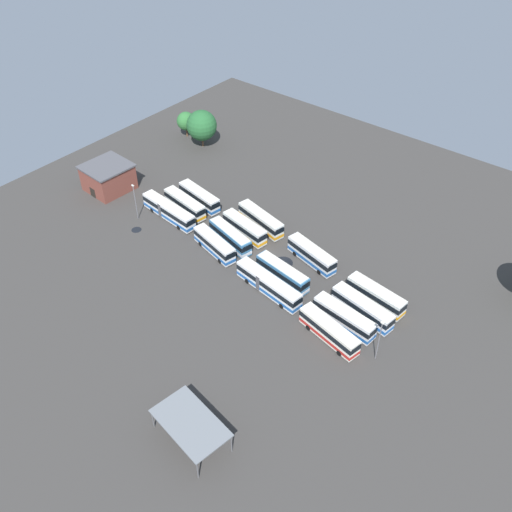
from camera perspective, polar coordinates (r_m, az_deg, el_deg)
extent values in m
plane|color=#383533|center=(107.41, 0.74, -0.16)|extent=(122.63, 122.63, 0.00)
cube|color=silver|center=(117.68, -8.82, 4.53)|extent=(14.19, 3.63, 3.17)
cube|color=beige|center=(116.74, -8.90, 5.19)|extent=(13.61, 3.39, 0.14)
cube|color=black|center=(117.39, -8.84, 4.73)|extent=(14.26, 3.67, 1.01)
cube|color=#1E56A8|center=(118.19, -8.78, 4.18)|extent=(14.26, 3.67, 0.63)
cube|color=black|center=(112.72, -6.60, 3.36)|extent=(0.23, 1.98, 1.17)
cube|color=#47474C|center=(118.72, -9.29, 4.82)|extent=(1.11, 2.53, 3.04)
cylinder|color=black|center=(116.16, -6.98, 3.36)|extent=(1.02, 0.39, 1.00)
cylinder|color=black|center=(115.09, -7.82, 2.88)|extent=(1.02, 0.39, 1.00)
cylinder|color=black|center=(121.93, -9.64, 5.03)|extent=(1.02, 0.39, 1.00)
cylinder|color=black|center=(120.91, -10.46, 4.59)|extent=(1.02, 0.39, 1.00)
cube|color=silver|center=(119.29, -7.22, 5.25)|extent=(11.31, 3.92, 3.17)
cube|color=beige|center=(118.37, -7.29, 5.90)|extent=(10.84, 3.67, 0.14)
cube|color=black|center=(119.01, -7.24, 5.45)|extent=(11.37, 3.96, 1.01)
cube|color=orange|center=(119.79, -7.19, 4.90)|extent=(11.37, 3.96, 0.63)
cube|color=black|center=(115.22, -5.57, 4.36)|extent=(0.33, 1.97, 1.17)
cylinder|color=black|center=(118.30, -5.73, 4.22)|extent=(1.03, 0.44, 1.00)
cylinder|color=black|center=(117.26, -6.58, 3.79)|extent=(1.03, 0.44, 1.00)
cylinder|color=black|center=(122.94, -7.73, 5.58)|extent=(1.03, 0.44, 1.00)
cylinder|color=black|center=(121.94, -8.57, 5.16)|extent=(1.03, 0.44, 1.00)
cube|color=silver|center=(121.09, -5.75, 5.96)|extent=(11.31, 4.08, 3.17)
cube|color=beige|center=(120.18, -5.81, 6.61)|extent=(10.84, 3.82, 0.14)
cube|color=black|center=(120.81, -5.77, 6.15)|extent=(11.37, 4.12, 1.01)
cube|color=#1E56A8|center=(121.58, -5.73, 5.61)|extent=(11.37, 4.12, 0.63)
cube|color=black|center=(117.04, -4.11, 5.09)|extent=(0.36, 1.96, 1.17)
cylinder|color=black|center=(120.12, -4.29, 4.94)|extent=(1.03, 0.45, 1.00)
cylinder|color=black|center=(119.04, -5.12, 4.52)|extent=(1.03, 0.45, 1.00)
cylinder|color=black|center=(124.73, -6.27, 6.27)|extent=(1.03, 0.45, 1.00)
cylinder|color=black|center=(123.69, -7.10, 5.88)|extent=(1.03, 0.45, 1.00)
cube|color=silver|center=(107.79, -4.23, 1.17)|extent=(10.84, 4.68, 3.17)
cube|color=beige|center=(106.76, -4.27, 1.87)|extent=(10.38, 4.40, 0.14)
cube|color=black|center=(107.47, -4.24, 1.39)|extent=(10.90, 4.73, 1.01)
cube|color=#1E56A8|center=(108.34, -4.21, 0.81)|extent=(10.90, 4.73, 0.63)
cube|color=black|center=(103.99, -2.58, 0.00)|extent=(0.49, 1.94, 1.17)
cylinder|color=black|center=(107.03, -2.71, -0.04)|extent=(1.04, 0.51, 1.00)
cylinder|color=black|center=(106.08, -3.68, -0.51)|extent=(1.04, 0.51, 1.00)
cylinder|color=black|center=(111.28, -4.69, 1.67)|extent=(1.04, 0.51, 1.00)
cylinder|color=black|center=(110.37, -5.64, 1.23)|extent=(1.04, 0.51, 1.00)
cube|color=teal|center=(109.43, -2.63, 1.94)|extent=(11.03, 4.74, 3.17)
cube|color=beige|center=(108.42, -2.66, 2.63)|extent=(10.57, 4.46, 0.14)
cube|color=black|center=(109.12, -2.64, 2.15)|extent=(11.09, 4.79, 1.01)
cube|color=silver|center=(109.98, -2.62, 1.58)|extent=(11.09, 4.79, 0.63)
cube|color=black|center=(105.63, -0.92, 0.78)|extent=(0.50, 1.94, 1.17)
cylinder|color=black|center=(108.68, -1.11, 0.74)|extent=(1.04, 0.51, 1.00)
cylinder|color=black|center=(107.67, -2.05, 0.28)|extent=(1.04, 0.51, 1.00)
cylinder|color=black|center=(112.95, -3.15, 2.42)|extent=(1.04, 0.51, 1.00)
cylinder|color=black|center=(111.99, -4.08, 1.99)|extent=(1.04, 0.51, 1.00)
cube|color=silver|center=(111.62, -1.16, 2.85)|extent=(10.90, 4.10, 3.17)
cube|color=beige|center=(110.63, -1.17, 3.53)|extent=(10.45, 3.84, 0.14)
cube|color=black|center=(111.31, -1.16, 3.06)|extent=(10.96, 4.14, 1.01)
cube|color=orange|center=(112.16, -1.15, 2.49)|extent=(10.96, 4.14, 0.63)
cube|color=black|center=(108.07, 0.69, 1.83)|extent=(0.38, 1.96, 1.17)
cylinder|color=black|center=(111.07, 0.40, 1.74)|extent=(1.04, 0.46, 1.00)
cylinder|color=black|center=(109.92, -0.46, 1.27)|extent=(1.04, 0.46, 1.00)
cylinder|color=black|center=(115.05, -1.80, 3.26)|extent=(1.04, 0.46, 1.00)
cylinder|color=black|center=(113.93, -2.66, 2.82)|extent=(1.04, 0.46, 1.00)
cube|color=silver|center=(113.80, 0.49, 3.68)|extent=(11.85, 4.80, 3.17)
cube|color=beige|center=(112.83, 0.49, 4.36)|extent=(11.35, 4.51, 0.14)
cube|color=black|center=(113.50, 0.49, 3.89)|extent=(11.91, 4.85, 1.01)
cube|color=orange|center=(114.32, 0.48, 3.32)|extent=(11.91, 4.85, 0.63)
cube|color=black|center=(109.90, 2.40, 2.54)|extent=(0.47, 1.95, 1.17)
cylinder|color=black|center=(113.01, 2.07, 2.48)|extent=(1.04, 0.50, 1.00)
cylinder|color=black|center=(111.86, 1.20, 2.05)|extent=(1.04, 0.50, 1.00)
cylinder|color=black|center=(117.44, -0.20, 4.15)|extent=(1.04, 0.50, 1.00)
cylinder|color=black|center=(116.33, -1.06, 3.75)|extent=(1.04, 0.50, 1.00)
cube|color=silver|center=(99.01, 1.28, -2.90)|extent=(14.23, 4.19, 3.17)
cube|color=beige|center=(97.89, 1.30, -2.19)|extent=(13.65, 3.93, 0.14)
cube|color=black|center=(98.66, 1.29, -2.68)|extent=(14.30, 4.24, 1.01)
cube|color=#1E56A8|center=(99.61, 1.27, -3.27)|extent=(14.30, 4.24, 0.63)
cube|color=black|center=(95.14, 4.26, -4.71)|extent=(0.31, 1.97, 1.17)
cube|color=#47474C|center=(99.81, 0.66, -2.46)|extent=(1.21, 2.56, 3.04)
cylinder|color=black|center=(98.39, 3.51, -4.43)|extent=(1.03, 0.43, 1.00)
cylinder|color=black|center=(97.22, 2.60, -5.07)|extent=(1.03, 0.43, 1.00)
cylinder|color=black|center=(102.81, 0.01, -1.98)|extent=(1.03, 0.43, 1.00)
cylinder|color=black|center=(101.69, -0.89, -2.55)|extent=(1.03, 0.43, 1.00)
cube|color=teal|center=(101.25, 2.69, -1.78)|extent=(11.31, 3.78, 3.17)
cube|color=beige|center=(100.15, 2.72, -1.07)|extent=(10.84, 3.53, 0.14)
cube|color=black|center=(100.91, 2.70, -1.56)|extent=(11.37, 3.82, 1.01)
cube|color=silver|center=(101.84, 2.68, -2.15)|extent=(11.37, 3.82, 0.63)
cube|color=black|center=(98.13, 5.03, -3.07)|extent=(0.31, 1.97, 1.17)
cylinder|color=black|center=(101.11, 4.51, -3.01)|extent=(1.03, 0.42, 1.00)
cylinder|color=black|center=(99.88, 3.64, -3.61)|extent=(1.03, 0.42, 1.00)
cylinder|color=black|center=(104.54, 1.75, -1.16)|extent=(1.03, 0.42, 1.00)
cylinder|color=black|center=(103.35, 0.88, -1.72)|extent=(1.03, 0.42, 1.00)
cube|color=silver|center=(105.63, 5.66, 0.13)|extent=(11.14, 4.71, 3.17)
cube|color=beige|center=(104.59, 5.72, 0.83)|extent=(10.67, 4.43, 0.14)
cube|color=black|center=(105.31, 5.68, 0.34)|extent=(11.20, 4.76, 1.01)
cube|color=#1E56A8|center=(106.20, 5.63, -0.24)|extent=(11.20, 4.76, 0.63)
cube|color=black|center=(102.41, 7.75, -1.14)|extent=(0.49, 1.94, 1.17)
cylinder|color=black|center=(105.38, 7.30, -1.13)|extent=(1.04, 0.51, 1.00)
cylinder|color=black|center=(104.15, 6.42, -1.63)|extent=(1.04, 0.51, 1.00)
cylinder|color=black|center=(108.96, 4.84, 0.69)|extent=(1.04, 0.51, 1.00)
cylinder|color=black|center=(107.76, 3.97, 0.23)|extent=(1.04, 0.51, 1.00)
cube|color=silver|center=(91.99, 7.41, -7.54)|extent=(11.65, 4.60, 3.17)
cube|color=beige|center=(90.78, 7.50, -6.83)|extent=(11.17, 4.32, 0.14)
cube|color=black|center=(91.62, 7.44, -7.32)|extent=(11.71, 4.64, 1.01)
cube|color=red|center=(92.64, 7.37, -7.91)|extent=(11.71, 4.64, 0.63)
cube|color=black|center=(89.20, 10.08, -9.31)|extent=(0.45, 1.95, 1.17)
cylinder|color=black|center=(92.13, 9.41, -9.01)|extent=(1.04, 0.49, 1.00)
cylinder|color=black|center=(90.96, 8.44, -9.70)|extent=(1.04, 0.49, 1.00)
cylinder|color=black|center=(95.15, 6.30, -6.59)|extent=(1.04, 0.49, 1.00)
cylinder|color=black|center=(94.01, 5.33, -7.23)|extent=(1.04, 0.49, 1.00)
cube|color=silver|center=(94.39, 8.93, -6.18)|extent=(11.48, 3.47, 3.17)
cube|color=beige|center=(93.22, 9.03, -5.48)|extent=(11.01, 3.24, 0.14)
cube|color=black|center=(94.03, 8.96, -5.97)|extent=(11.54, 3.52, 1.01)
cube|color=#1E56A8|center=(95.02, 8.88, -6.55)|extent=(11.54, 3.52, 0.63)
cube|color=black|center=(92.00, 11.77, -7.65)|extent=(0.25, 1.98, 1.17)
cylinder|color=black|center=(94.82, 10.94, -7.45)|extent=(1.02, 0.39, 1.00)
cylinder|color=black|center=(93.50, 10.13, -8.18)|extent=(1.02, 0.39, 1.00)
cylinder|color=black|center=(97.37, 7.62, -5.38)|extent=(1.02, 0.39, 1.00)
cylinder|color=black|center=(96.08, 6.79, -6.07)|extent=(1.02, 0.39, 1.00)
cube|color=silver|center=(96.47, 10.72, -5.20)|extent=(11.79, 4.09, 3.17)
cube|color=beige|center=(95.32, 10.84, -4.50)|extent=(11.30, 3.83, 0.14)
cube|color=black|center=(96.11, 10.76, -4.99)|extent=(11.85, 4.14, 1.01)
cube|color=#1E56A8|center=(97.09, 10.66, -5.57)|extent=(11.85, 4.14, 0.63)
cube|color=black|center=(93.95, 13.50, -6.74)|extent=(0.35, 1.97, 1.17)
cylinder|color=black|center=(96.80, 12.68, -6.54)|extent=(1.03, 0.44, 1.00)
cylinder|color=black|center=(95.46, 11.86, -7.21)|extent=(1.03, 0.44, 1.00)
cylinder|color=black|center=(99.52, 9.44, -4.40)|extent=(1.03, 0.44, 1.00)
cylinder|color=black|center=(98.21, 8.60, -5.02)|extent=(1.03, 0.44, 1.00)
cube|color=silver|center=(99.09, 12.04, -3.95)|extent=(11.07, 3.68, 3.17)
cube|color=beige|center=(97.98, 12.17, -3.25)|extent=(10.62, 3.44, 0.14)
cube|color=black|center=(98.75, 12.08, -3.74)|extent=(11.13, 3.73, 1.01)
cube|color=orange|center=(99.70, 11.98, -4.32)|extent=(11.13, 3.73, 0.63)
cube|color=black|center=(96.84, 14.66, -5.26)|extent=(0.29, 1.97, 1.17)
cylinder|color=black|center=(99.60, 13.86, -5.15)|extent=(1.03, 0.42, 1.00)
cylinder|color=black|center=(98.18, 13.12, -5.81)|extent=(1.03, 0.42, 1.00)
cylinder|color=black|center=(101.99, 10.80, -3.28)|extent=(1.03, 0.42, 1.00)
cylinder|color=black|center=(100.60, 10.04, -3.89)|extent=(1.03, 0.42, 1.00)
cube|color=brown|center=(129.35, -14.71, 7.65)|extent=(9.15, 9.44, 5.57)
cube|color=#4C4C51|center=(127.85, -14.93, 8.77)|extent=(9.69, 10.01, 0.36)
cube|color=black|center=(128.33, -16.20, 6.17)|extent=(1.80, 0.16, 2.20)
cube|color=slate|center=(78.95, -6.66, -16.43)|extent=(11.60, 7.87, 0.20)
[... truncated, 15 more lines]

